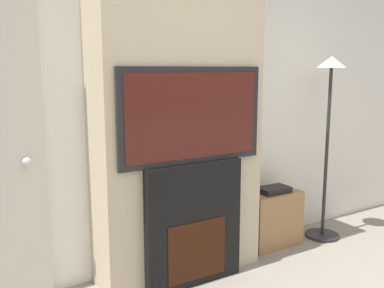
{
  "coord_description": "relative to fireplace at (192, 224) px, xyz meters",
  "views": [
    {
      "loc": [
        -1.52,
        -0.88,
        1.54
      ],
      "look_at": [
        0.0,
        1.61,
        1.03
      ],
      "focal_mm": 40.0,
      "sensor_mm": 36.0,
      "label": 1
    }
  ],
  "objects": [
    {
      "name": "wall_back",
      "position": [
        0.0,
        0.43,
        0.91
      ],
      "size": [
        6.0,
        0.06,
        2.7
      ],
      "color": "silver",
      "rests_on": "ground_plane"
    },
    {
      "name": "chimney_breast",
      "position": [
        0.0,
        0.2,
        0.91
      ],
      "size": [
        1.25,
        0.39,
        2.7
      ],
      "color": "#BCAD8E",
      "rests_on": "ground_plane"
    },
    {
      "name": "fireplace",
      "position": [
        0.0,
        0.0,
        0.0
      ],
      "size": [
        0.76,
        0.15,
        0.89
      ],
      "color": "black",
      "rests_on": "ground_plane"
    },
    {
      "name": "television",
      "position": [
        0.0,
        -0.0,
        0.78
      ],
      "size": [
        1.11,
        0.07,
        0.66
      ],
      "color": "black",
      "rests_on": "fireplace"
    },
    {
      "name": "floor_lamp",
      "position": [
        1.48,
        0.1,
        0.68
      ],
      "size": [
        0.31,
        0.31,
        1.65
      ],
      "color": "#262628",
      "rests_on": "ground_plane"
    },
    {
      "name": "media_stand",
      "position": [
        0.95,
        0.22,
        -0.19
      ],
      "size": [
        0.5,
        0.3,
        0.53
      ],
      "color": "#997047",
      "rests_on": "ground_plane"
    }
  ]
}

